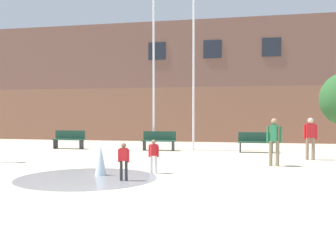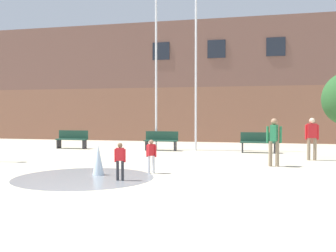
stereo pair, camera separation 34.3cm
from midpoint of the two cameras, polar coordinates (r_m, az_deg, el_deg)
ground_plane at (r=7.46m, az=-7.03°, el=-11.70°), size 100.00×100.00×0.00m
library_building at (r=27.39m, az=8.10°, el=6.04°), size 36.00×6.05×7.59m
splash_fountain at (r=11.13m, az=-10.28°, el=-6.21°), size 3.80×3.80×0.86m
park_bench_far_left at (r=20.31m, az=-13.27°, el=-1.85°), size 1.60×0.44×0.91m
park_bench_center at (r=18.71m, az=-0.47°, el=-2.10°), size 1.60×0.44×0.91m
park_bench_near_trashcan at (r=18.12m, az=13.52°, el=-2.27°), size 1.60×0.44×0.91m
teen_by_trashcan at (r=13.49m, az=15.84°, el=-1.72°), size 0.50×0.38×1.59m
child_in_fountain at (r=10.29m, az=-6.03°, el=-4.71°), size 0.31×0.17×0.99m
child_running at (r=11.47m, az=-1.58°, el=-4.03°), size 0.31×0.23×0.99m
adult_in_red at (r=15.72m, az=20.75°, el=-1.29°), size 0.50×0.24×1.59m
flagpole_left at (r=19.32m, az=-1.14°, el=9.81°), size 0.80×0.10×8.39m
flagpole_right at (r=18.95m, az=4.68°, el=10.46°), size 0.80×0.10×8.72m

